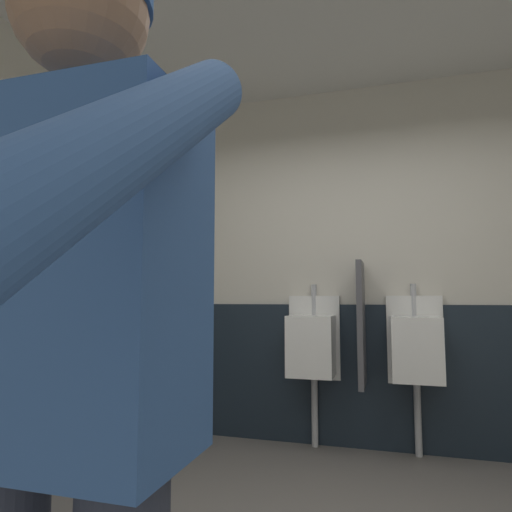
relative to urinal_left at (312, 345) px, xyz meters
The scene contains 6 objects.
wall_back 0.76m from the urinal_left, 32.53° to the left, with size 4.61×0.12×2.84m, color beige.
wainscot_band_back 0.44m from the urinal_left, 22.78° to the left, with size 4.01×0.03×1.08m, color #19232D.
urinal_left is the anchor object (origin of this frame).
urinal_middle 0.75m from the urinal_left, ahead, with size 0.40×0.34×1.24m.
privacy_divider_panel 0.42m from the urinal_left, 10.65° to the right, with size 0.04×0.40×0.90m, color #4C4C51.
person 2.82m from the urinal_left, 88.65° to the right, with size 0.63×0.60×1.74m.
Camera 1 is at (0.22, -1.73, 1.13)m, focal length 31.08 mm.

